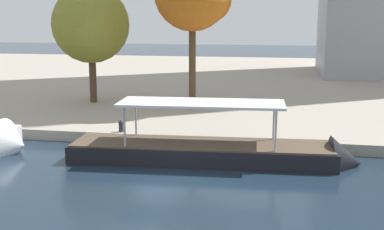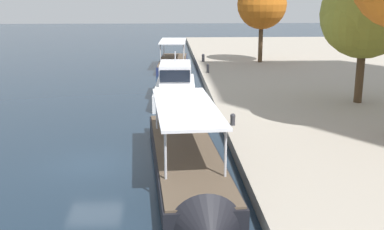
# 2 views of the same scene
# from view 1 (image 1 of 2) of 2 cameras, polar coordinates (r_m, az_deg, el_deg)

# --- Properties ---
(ground_plane) EXTENTS (220.00, 220.00, 0.00)m
(ground_plane) POSITION_cam_1_polar(r_m,az_deg,el_deg) (20.16, -2.90, -8.70)
(ground_plane) COLOR #192838
(dock_promenade) EXTENTS (120.00, 55.00, 0.60)m
(dock_promenade) POSITION_cam_1_polar(r_m,az_deg,el_deg) (53.12, 5.93, 4.08)
(dock_promenade) COLOR #A39989
(dock_promenade) RESTS_ON ground_plane
(tour_boat_2) EXTENTS (14.07, 3.67, 4.05)m
(tour_boat_2) POSITION_cam_1_polar(r_m,az_deg,el_deg) (23.86, 3.42, -4.78)
(tour_boat_2) COLOR black
(tour_boat_2) RESTS_ON ground_plane
(mooring_bollard_1) EXTENTS (0.29, 0.29, 0.67)m
(mooring_bollard_1) POSITION_cam_1_polar(r_m,az_deg,el_deg) (27.64, -8.27, -1.23)
(mooring_bollard_1) COLOR #2D2D33
(mooring_bollard_1) RESTS_ON dock_promenade
(tree_0) EXTENTS (5.71, 5.74, 8.66)m
(tree_0) POSITION_cam_1_polar(r_m,az_deg,el_deg) (37.42, -11.62, 10.04)
(tree_0) COLOR #4C3823
(tree_0) RESTS_ON dock_promenade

